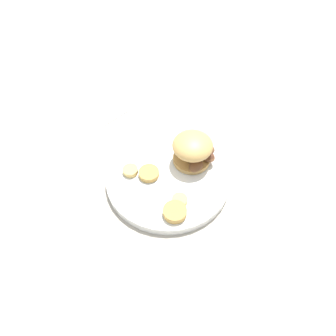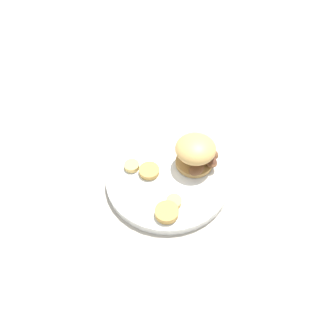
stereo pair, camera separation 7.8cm
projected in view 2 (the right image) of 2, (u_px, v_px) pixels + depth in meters
ground_plane at (168, 180)px, 0.82m from camera, size 4.00×4.00×0.00m
dinner_plate at (168, 177)px, 0.81m from camera, size 0.31×0.31×0.02m
sandwich at (197, 153)px, 0.79m from camera, size 0.11×0.11×0.08m
potato_round_0 at (149, 171)px, 0.80m from camera, size 0.05×0.05×0.01m
potato_round_1 at (174, 201)px, 0.75m from camera, size 0.04×0.04×0.01m
potato_round_2 at (167, 212)px, 0.73m from camera, size 0.05×0.05×0.02m
potato_round_3 at (132, 166)px, 0.81m from camera, size 0.04×0.04×0.01m
fork at (119, 116)px, 0.96m from camera, size 0.05×0.17×0.00m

